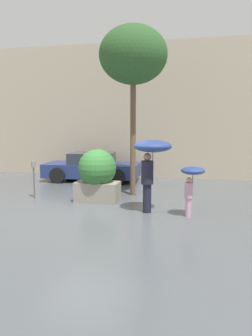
{
  "coord_description": "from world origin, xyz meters",
  "views": [
    {
      "loc": [
        2.87,
        -8.27,
        2.43
      ],
      "look_at": [
        0.62,
        1.6,
        1.05
      ],
      "focal_mm": 35.0,
      "sensor_mm": 36.0,
      "label": 1
    }
  ],
  "objects_px": {
    "person_adult": "(151,155)",
    "person_child": "(192,178)",
    "planter_box": "(97,174)",
    "parking_meter": "(34,171)",
    "street_tree": "(133,56)",
    "parked_car_near": "(92,167)"
  },
  "relations": [
    {
      "from": "person_adult",
      "to": "person_child",
      "type": "bearing_deg",
      "value": -38.9
    },
    {
      "from": "street_tree",
      "to": "person_child",
      "type": "bearing_deg",
      "value": -48.52
    },
    {
      "from": "person_adult",
      "to": "street_tree",
      "type": "xyz_separation_m",
      "value": [
        -0.93,
        2.05,
        3.02
      ]
    },
    {
      "from": "planter_box",
      "to": "parking_meter",
      "type": "relative_size",
      "value": 1.36
    },
    {
      "from": "person_child",
      "to": "street_tree",
      "type": "xyz_separation_m",
      "value": [
        -2.02,
        2.29,
        3.57
      ]
    },
    {
      "from": "person_child",
      "to": "street_tree",
      "type": "relative_size",
      "value": 0.24
    },
    {
      "from": "person_child",
      "to": "parking_meter",
      "type": "xyz_separation_m",
      "value": [
        -5.08,
        1.11,
        -0.16
      ]
    },
    {
      "from": "parked_car_near",
      "to": "parking_meter",
      "type": "xyz_separation_m",
      "value": [
        -0.78,
        -3.59,
        0.32
      ]
    },
    {
      "from": "planter_box",
      "to": "street_tree",
      "type": "height_order",
      "value": "street_tree"
    },
    {
      "from": "person_child",
      "to": "parking_meter",
      "type": "bearing_deg",
      "value": 175.8
    },
    {
      "from": "parked_car_near",
      "to": "street_tree",
      "type": "distance_m",
      "value": 5.23
    },
    {
      "from": "planter_box",
      "to": "parked_car_near",
      "type": "bearing_deg",
      "value": 111.16
    },
    {
      "from": "planter_box",
      "to": "person_child",
      "type": "bearing_deg",
      "value": -21.18
    },
    {
      "from": "planter_box",
      "to": "parked_car_near",
      "type": "height_order",
      "value": "planter_box"
    },
    {
      "from": "person_child",
      "to": "parking_meter",
      "type": "relative_size",
      "value": 1.09
    },
    {
      "from": "person_adult",
      "to": "person_child",
      "type": "relative_size",
      "value": 1.5
    },
    {
      "from": "planter_box",
      "to": "parking_meter",
      "type": "height_order",
      "value": "planter_box"
    },
    {
      "from": "person_child",
      "to": "planter_box",
      "type": "bearing_deg",
      "value": 166.97
    },
    {
      "from": "person_adult",
      "to": "person_child",
      "type": "distance_m",
      "value": 1.25
    },
    {
      "from": "street_tree",
      "to": "parking_meter",
      "type": "bearing_deg",
      "value": -159.04
    },
    {
      "from": "planter_box",
      "to": "person_child",
      "type": "height_order",
      "value": "planter_box"
    },
    {
      "from": "parked_car_near",
      "to": "parking_meter",
      "type": "distance_m",
      "value": 3.69
    }
  ]
}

